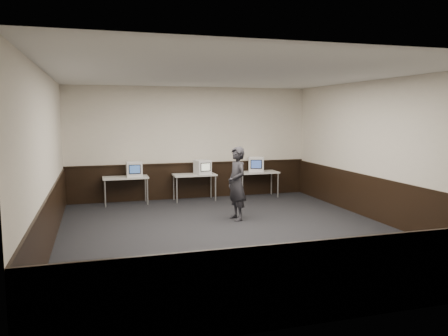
{
  "coord_description": "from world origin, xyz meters",
  "views": [
    {
      "loc": [
        -2.65,
        -8.32,
        2.43
      ],
      "look_at": [
        0.28,
        1.6,
        1.15
      ],
      "focal_mm": 35.0,
      "sensor_mm": 36.0,
      "label": 1
    }
  ],
  "objects_px": {
    "emac_center": "(202,167)",
    "emac_left": "(134,169)",
    "desk_center": "(194,177)",
    "person": "(237,184)",
    "desk_left": "(126,179)",
    "emac_right": "(256,164)",
    "desk_right": "(257,174)"
  },
  "relations": [
    {
      "from": "emac_center",
      "to": "emac_left",
      "type": "bearing_deg",
      "value": 168.8
    },
    {
      "from": "desk_center",
      "to": "person",
      "type": "distance_m",
      "value": 2.56
    },
    {
      "from": "desk_left",
      "to": "emac_center",
      "type": "bearing_deg",
      "value": -1.17
    },
    {
      "from": "desk_center",
      "to": "emac_right",
      "type": "relative_size",
      "value": 2.09
    },
    {
      "from": "emac_center",
      "to": "emac_right",
      "type": "height_order",
      "value": "emac_right"
    },
    {
      "from": "desk_right",
      "to": "emac_left",
      "type": "xyz_separation_m",
      "value": [
        -3.57,
        -0.03,
        0.28
      ]
    },
    {
      "from": "emac_right",
      "to": "emac_center",
      "type": "bearing_deg",
      "value": -159.03
    },
    {
      "from": "desk_left",
      "to": "emac_left",
      "type": "distance_m",
      "value": 0.36
    },
    {
      "from": "emac_center",
      "to": "desk_right",
      "type": "bearing_deg",
      "value": -9.41
    },
    {
      "from": "desk_center",
      "to": "desk_right",
      "type": "height_order",
      "value": "same"
    },
    {
      "from": "desk_right",
      "to": "emac_center",
      "type": "bearing_deg",
      "value": -178.51
    },
    {
      "from": "desk_left",
      "to": "desk_right",
      "type": "bearing_deg",
      "value": 0.0
    },
    {
      "from": "desk_left",
      "to": "desk_center",
      "type": "height_order",
      "value": "same"
    },
    {
      "from": "emac_center",
      "to": "person",
      "type": "xyz_separation_m",
      "value": [
        0.21,
        -2.47,
        -0.1
      ]
    },
    {
      "from": "emac_right",
      "to": "person",
      "type": "height_order",
      "value": "person"
    },
    {
      "from": "person",
      "to": "emac_center",
      "type": "bearing_deg",
      "value": 177.14
    },
    {
      "from": "desk_right",
      "to": "emac_left",
      "type": "height_order",
      "value": "emac_left"
    },
    {
      "from": "emac_left",
      "to": "person",
      "type": "relative_size",
      "value": 0.26
    },
    {
      "from": "desk_left",
      "to": "emac_right",
      "type": "distance_m",
      "value": 3.77
    },
    {
      "from": "emac_right",
      "to": "emac_left",
      "type": "bearing_deg",
      "value": -160.69
    },
    {
      "from": "emac_right",
      "to": "desk_right",
      "type": "bearing_deg",
      "value": -26.66
    },
    {
      "from": "desk_left",
      "to": "emac_right",
      "type": "xyz_separation_m",
      "value": [
        3.76,
        0.04,
        0.29
      ]
    },
    {
      "from": "desk_right",
      "to": "emac_right",
      "type": "height_order",
      "value": "emac_right"
    },
    {
      "from": "desk_center",
      "to": "person",
      "type": "bearing_deg",
      "value": -80.15
    },
    {
      "from": "desk_left",
      "to": "person",
      "type": "distance_m",
      "value": 3.44
    },
    {
      "from": "desk_left",
      "to": "emac_center",
      "type": "height_order",
      "value": "emac_center"
    },
    {
      "from": "desk_left",
      "to": "emac_center",
      "type": "distance_m",
      "value": 2.14
    },
    {
      "from": "desk_right",
      "to": "person",
      "type": "relative_size",
      "value": 0.71
    },
    {
      "from": "emac_center",
      "to": "desk_left",
      "type": "bearing_deg",
      "value": 167.93
    },
    {
      "from": "emac_right",
      "to": "person",
      "type": "relative_size",
      "value": 0.34
    },
    {
      "from": "desk_left",
      "to": "emac_left",
      "type": "xyz_separation_m",
      "value": [
        0.23,
        -0.03,
        0.28
      ]
    },
    {
      "from": "desk_center",
      "to": "emac_center",
      "type": "distance_m",
      "value": 0.35
    }
  ]
}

